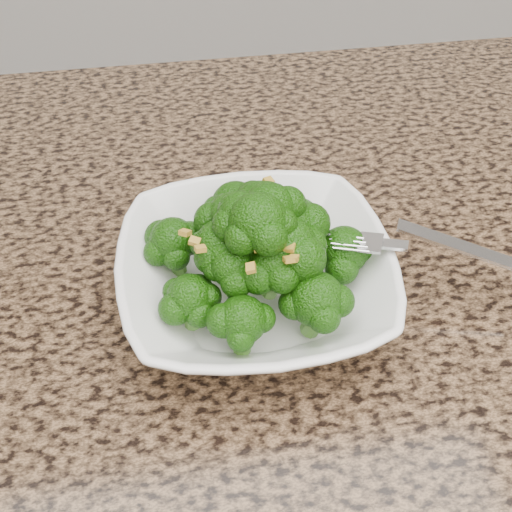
{
  "coord_description": "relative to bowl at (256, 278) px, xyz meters",
  "views": [
    {
      "loc": [
        -0.12,
        0.06,
        1.29
      ],
      "look_at": [
        -0.07,
        0.41,
        0.95
      ],
      "focal_mm": 45.0,
      "sensor_mm": 36.0,
      "label": 1
    }
  ],
  "objects": [
    {
      "name": "granite_counter",
      "position": [
        0.07,
        -0.11,
        -0.04
      ],
      "size": [
        1.64,
        1.04,
        0.03
      ],
      "primitive_type": "cube",
      "color": "brown",
      "rests_on": "cabinet"
    },
    {
      "name": "bowl",
      "position": [
        0.0,
        0.0,
        0.0
      ],
      "size": [
        0.21,
        0.21,
        0.05
      ],
      "primitive_type": "imported",
      "rotation": [
        0.0,
        0.0,
        -0.01
      ],
      "color": "white",
      "rests_on": "granite_counter"
    },
    {
      "name": "broccoli_pile",
      "position": [
        0.0,
        0.0,
        0.06
      ],
      "size": [
        0.19,
        0.19,
        0.07
      ],
      "primitive_type": null,
      "color": "#194F09",
      "rests_on": "bowl"
    },
    {
      "name": "garlic_topping",
      "position": [
        0.0,
        0.0,
        0.1
      ],
      "size": [
        0.11,
        0.11,
        0.01
      ],
      "primitive_type": null,
      "color": "gold",
      "rests_on": "broccoli_pile"
    },
    {
      "name": "fork",
      "position": [
        0.11,
        -0.01,
        0.03
      ],
      "size": [
        0.17,
        0.1,
        0.01
      ],
      "primitive_type": null,
      "rotation": [
        0.0,
        0.0,
        -0.42
      ],
      "color": "silver",
      "rests_on": "bowl"
    }
  ]
}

